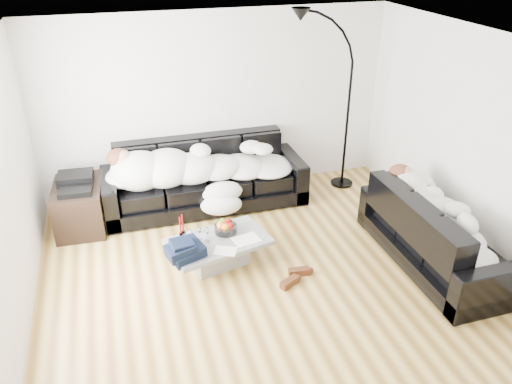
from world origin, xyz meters
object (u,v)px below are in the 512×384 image
object	(u,v)px
coffee_table	(219,252)
candle_left	(180,226)
wine_glass_c	(206,234)
av_cabinet	(80,206)
floor_lamp	(348,113)
sofa_right	(437,231)
candle_right	(183,224)
stereo	(75,181)
fruit_bowl	(225,226)
shoes	(294,277)
wine_glass_a	(199,234)
sofa_back	(205,175)
sleeper_back	(205,164)
sleeper_right	(440,215)
wine_glass_b	(190,237)

from	to	relation	value
coffee_table	candle_left	size ratio (longest dim) A/B	4.80
wine_glass_c	av_cabinet	size ratio (longest dim) A/B	0.21
av_cabinet	floor_lamp	size ratio (longest dim) A/B	0.38
sofa_right	candle_right	size ratio (longest dim) A/B	8.43
stereo	fruit_bowl	bearing A→B (deg)	-31.65
coffee_table	shoes	distance (m)	0.93
wine_glass_a	sofa_back	bearing A→B (deg)	75.67
floor_lamp	shoes	bearing A→B (deg)	-116.84
wine_glass_c	av_cabinet	bearing A→B (deg)	136.87
shoes	candle_right	bearing A→B (deg)	127.49
fruit_bowl	shoes	bearing A→B (deg)	-48.26
wine_glass_a	av_cabinet	xyz separation A→B (m)	(-1.34, 1.26, -0.11)
fruit_bowl	wine_glass_a	xyz separation A→B (m)	(-0.33, -0.06, -0.00)
sleeper_back	wine_glass_c	distance (m)	1.44
fruit_bowl	stereo	distance (m)	2.07
sofa_right	av_cabinet	distance (m)	4.47
sleeper_back	sleeper_right	bearing A→B (deg)	-42.23
floor_lamp	sleeper_back	bearing A→B (deg)	-167.63
wine_glass_a	floor_lamp	bearing A→B (deg)	29.35
sleeper_right	coffee_table	distance (m)	2.57
wine_glass_c	stereo	size ratio (longest dim) A/B	0.43
candle_right	sleeper_right	bearing A→B (deg)	-18.53
sleeper_right	wine_glass_c	bearing A→B (deg)	75.10
coffee_table	stereo	size ratio (longest dim) A/B	2.60
wine_glass_c	av_cabinet	xyz separation A→B (m)	(-1.41, 1.32, -0.13)
fruit_bowl	stereo	world-z (taller)	stereo
sleeper_right	candle_right	size ratio (longest dim) A/B	7.23
wine_glass_a	wine_glass_c	distance (m)	0.10
candle_left	stereo	xyz separation A→B (m)	(-1.15, 1.10, 0.22)
floor_lamp	sleeper_right	bearing A→B (deg)	-75.55
sleeper_back	wine_glass_b	bearing A→B (deg)	-108.45
wine_glass_a	wine_glass_b	distance (m)	0.13
fruit_bowl	wine_glass_c	world-z (taller)	wine_glass_c
sleeper_back	av_cabinet	world-z (taller)	sleeper_back
wine_glass_a	av_cabinet	bearing A→B (deg)	136.72
sofa_back	sleeper_back	bearing A→B (deg)	-90.00
wine_glass_c	candle_left	size ratio (longest dim) A/B	0.79
candle_left	floor_lamp	world-z (taller)	floor_lamp
coffee_table	wine_glass_c	bearing A→B (deg)	174.60
coffee_table	candle_right	xyz separation A→B (m)	(-0.36, 0.27, 0.29)
wine_glass_c	sofa_back	bearing A→B (deg)	79.10
coffee_table	candle_left	world-z (taller)	candle_left
stereo	av_cabinet	bearing A→B (deg)	0.00
stereo	wine_glass_b	bearing A→B (deg)	-43.10
sleeper_back	av_cabinet	distance (m)	1.73
sleeper_back	wine_glass_b	xyz separation A→B (m)	(-0.47, -1.39, -0.23)
av_cabinet	sofa_right	bearing A→B (deg)	-23.55
candle_left	shoes	size ratio (longest dim) A/B	0.59
wine_glass_b	wine_glass_c	bearing A→B (deg)	-1.39
sofa_back	fruit_bowl	bearing A→B (deg)	-90.99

